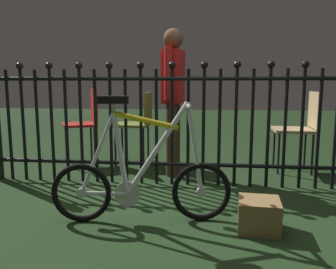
{
  "coord_description": "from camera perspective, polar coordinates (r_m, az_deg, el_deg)",
  "views": [
    {
      "loc": [
        0.16,
        -2.47,
        0.95
      ],
      "look_at": [
        -0.14,
        0.2,
        0.55
      ],
      "focal_mm": 36.6,
      "sensor_mm": 36.0,
      "label": 1
    }
  ],
  "objects": [
    {
      "name": "ground_plane",
      "position": [
        2.66,
        2.5,
        -12.52
      ],
      "size": [
        20.0,
        20.0,
        0.0
      ],
      "primitive_type": "plane",
      "color": "#1D3418"
    },
    {
      "name": "iron_fence",
      "position": [
        3.18,
        2.46,
        2.28
      ],
      "size": [
        3.89,
        0.07,
        1.19
      ],
      "color": "black",
      "rests_on": "ground"
    },
    {
      "name": "chair_red",
      "position": [
        4.16,
        -13.5,
        2.62
      ],
      "size": [
        0.5,
        0.5,
        0.89
      ],
      "color": "black",
      "rests_on": "ground"
    },
    {
      "name": "bicycle",
      "position": [
        2.38,
        -4.5,
        -7.38
      ],
      "size": [
        1.24,
        0.4,
        0.87
      ],
      "color": "black",
      "rests_on": "ground"
    },
    {
      "name": "chair_tan",
      "position": [
        3.96,
        21.41,
        1.71
      ],
      "size": [
        0.45,
        0.45,
        0.87
      ],
      "color": "black",
      "rests_on": "ground"
    },
    {
      "name": "display_crate",
      "position": [
        2.37,
        14.9,
        -12.8
      ],
      "size": [
        0.29,
        0.29,
        0.2
      ],
      "primitive_type": "cube",
      "rotation": [
        0.0,
        0.0,
        -0.09
      ],
      "color": "olive",
      "rests_on": "ground"
    },
    {
      "name": "chair_olive",
      "position": [
        4.07,
        -4.93,
        2.45
      ],
      "size": [
        0.42,
        0.41,
        0.85
      ],
      "color": "black",
      "rests_on": "ground"
    },
    {
      "name": "person_visitor",
      "position": [
        3.54,
        0.88,
        7.37
      ],
      "size": [
        0.22,
        0.47,
        1.5
      ],
      "color": "#4C3823",
      "rests_on": "ground"
    }
  ]
}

